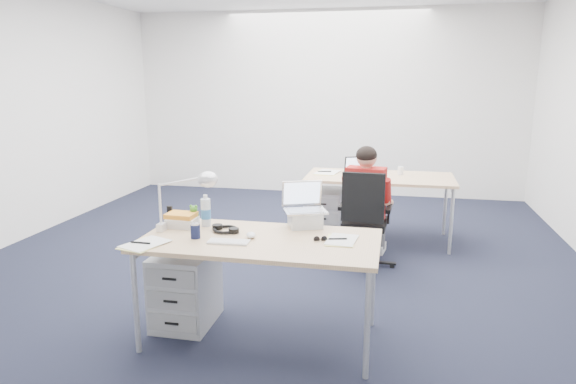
{
  "coord_description": "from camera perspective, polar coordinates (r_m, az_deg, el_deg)",
  "views": [
    {
      "loc": [
        1.08,
        -4.45,
        1.79
      ],
      "look_at": [
        0.22,
        -0.33,
        0.85
      ],
      "focal_mm": 32.0,
      "sensor_mm": 36.0,
      "label": 1
    }
  ],
  "objects": [
    {
      "name": "desk_lamp",
      "position": [
        3.63,
        -12.09,
        -0.9
      ],
      "size": [
        0.42,
        0.19,
        0.46
      ],
      "primitive_type": null,
      "rotation": [
        0.0,
        0.0,
        0.11
      ],
      "color": "silver",
      "rests_on": "desk_near"
    },
    {
      "name": "sunglasses",
      "position": [
        3.42,
        3.62,
        -5.26
      ],
      "size": [
        0.1,
        0.07,
        0.02
      ],
      "primitive_type": null,
      "rotation": [
        0.0,
        0.0,
        0.26
      ],
      "color": "black",
      "rests_on": "desk_near"
    },
    {
      "name": "book_stack",
      "position": [
        3.81,
        -11.73,
        -3.05
      ],
      "size": [
        0.23,
        0.18,
        0.1
      ],
      "primitive_type": "cube",
      "rotation": [
        0.0,
        0.0,
        0.06
      ],
      "color": "silver",
      "rests_on": "desk_near"
    },
    {
      "name": "drawer_pedestal_near",
      "position": [
        3.92,
        -11.3,
        -10.41
      ],
      "size": [
        0.4,
        0.5,
        0.55
      ],
      "primitive_type": "cube",
      "color": "#ACAFB2",
      "rests_on": "ground"
    },
    {
      "name": "computer_mouse",
      "position": [
        3.49,
        -4.13,
        -4.81
      ],
      "size": [
        0.09,
        0.12,
        0.04
      ],
      "primitive_type": "ellipsoid",
      "rotation": [
        0.0,
        0.0,
        0.34
      ],
      "color": "white",
      "rests_on": "desk_near"
    },
    {
      "name": "papers_left",
      "position": [
        3.46,
        -15.78,
        -5.62
      ],
      "size": [
        0.28,
        0.34,
        0.01
      ],
      "primitive_type": "cube",
      "rotation": [
        0.0,
        0.0,
        -0.32
      ],
      "color": "#FFF993",
      "rests_on": "desk_near"
    },
    {
      "name": "floor",
      "position": [
        4.91,
        -1.74,
        -8.78
      ],
      "size": [
        7.0,
        7.0,
        0.0
      ],
      "primitive_type": "plane",
      "color": "black",
      "rests_on": "ground"
    },
    {
      "name": "far_papers",
      "position": [
        5.86,
        4.28,
        2.17
      ],
      "size": [
        0.28,
        0.36,
        0.01
      ],
      "primitive_type": "cube",
      "rotation": [
        0.0,
        0.0,
        -0.13
      ],
      "color": "white",
      "rests_on": "desk_far"
    },
    {
      "name": "silver_laptop",
      "position": [
        3.7,
        1.93,
        -1.49
      ],
      "size": [
        0.36,
        0.33,
        0.32
      ],
      "primitive_type": null,
      "rotation": [
        0.0,
        0.0,
        0.38
      ],
      "color": "silver",
      "rests_on": "desk_near"
    },
    {
      "name": "wireless_keyboard",
      "position": [
        3.4,
        -6.62,
        -5.5
      ],
      "size": [
        0.27,
        0.12,
        0.01
      ],
      "primitive_type": "cube",
      "rotation": [
        0.0,
        0.0,
        0.05
      ],
      "color": "white",
      "rests_on": "desk_near"
    },
    {
      "name": "dark_laptop",
      "position": [
        5.71,
        8.03,
        2.86
      ],
      "size": [
        0.38,
        0.38,
        0.22
      ],
      "primitive_type": null,
      "rotation": [
        0.0,
        0.0,
        0.38
      ],
      "color": "black",
      "rests_on": "desk_far"
    },
    {
      "name": "water_bottle",
      "position": [
        3.77,
        -9.12,
        -2.04
      ],
      "size": [
        0.07,
        0.07,
        0.23
      ],
      "primitive_type": "cylinder",
      "rotation": [
        0.0,
        0.0,
        0.02
      ],
      "color": "silver",
      "rests_on": "desk_near"
    },
    {
      "name": "seated_person",
      "position": [
        5.08,
        8.86,
        -1.38
      ],
      "size": [
        0.41,
        0.67,
        1.16
      ],
      "rotation": [
        0.0,
        0.0,
        -0.16
      ],
      "color": "#B11C19",
      "rests_on": "ground"
    },
    {
      "name": "room",
      "position": [
        4.58,
        -1.89,
        11.63
      ],
      "size": [
        6.02,
        7.02,
        2.8
      ],
      "color": "silver",
      "rests_on": "ground"
    },
    {
      "name": "can_koozie",
      "position": [
        3.51,
        -10.25,
        -4.24
      ],
      "size": [
        0.08,
        0.08,
        0.11
      ],
      "primitive_type": "cylinder",
      "rotation": [
        0.0,
        0.0,
        0.41
      ],
      "color": "#13193C",
      "rests_on": "desk_near"
    },
    {
      "name": "office_chair",
      "position": [
        5.0,
        8.42,
        -5.24
      ],
      "size": [
        0.63,
        0.63,
        0.95
      ],
      "rotation": [
        0.0,
        0.0,
        -0.06
      ],
      "color": "black",
      "rests_on": "ground"
    },
    {
      "name": "desk_far",
      "position": [
        5.75,
        10.13,
        1.3
      ],
      "size": [
        1.6,
        0.8,
        0.73
      ],
      "color": "tan",
      "rests_on": "ground"
    },
    {
      "name": "far_cup",
      "position": [
        5.86,
        12.4,
        2.32
      ],
      "size": [
        0.08,
        0.08,
        0.09
      ],
      "primitive_type": "cylinder",
      "rotation": [
        0.0,
        0.0,
        0.43
      ],
      "color": "white",
      "rests_on": "desk_far"
    },
    {
      "name": "papers_right",
      "position": [
        3.43,
        5.84,
        -5.36
      ],
      "size": [
        0.2,
        0.28,
        0.01
      ],
      "primitive_type": "cube",
      "rotation": [
        0.0,
        0.0,
        -0.05
      ],
      "color": "#FFF993",
      "rests_on": "desk_near"
    },
    {
      "name": "cordless_phone",
      "position": [
        3.91,
        -12.99,
        -2.46
      ],
      "size": [
        0.04,
        0.02,
        0.13
      ],
      "primitive_type": "cube",
      "rotation": [
        0.0,
        0.0,
        0.02
      ],
      "color": "black",
      "rests_on": "desk_near"
    },
    {
      "name": "drawer_pedestal_far",
      "position": [
        5.87,
        4.11,
        -2.4
      ],
      "size": [
        0.4,
        0.5,
        0.55
      ],
      "primitive_type": "cube",
      "color": "#ACAFB2",
      "rests_on": "ground"
    },
    {
      "name": "desk_near",
      "position": [
        3.48,
        -3.14,
        -5.92
      ],
      "size": [
        1.6,
        0.8,
        0.73
      ],
      "color": "tan",
      "rests_on": "ground"
    },
    {
      "name": "bear_figurine",
      "position": [
        3.84,
        -10.42,
        -2.48
      ],
      "size": [
        0.08,
        0.07,
        0.15
      ],
      "primitive_type": null,
      "rotation": [
        0.0,
        0.0,
        0.08
      ],
      "color": "#26721E",
      "rests_on": "desk_near"
    },
    {
      "name": "headphones",
      "position": [
        3.65,
        -6.96,
        -4.05
      ],
      "size": [
        0.28,
        0.26,
        0.04
      ],
      "primitive_type": null,
      "rotation": [
        0.0,
        0.0,
        -0.42
      ],
      "color": "black",
      "rests_on": "desk_near"
    }
  ]
}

